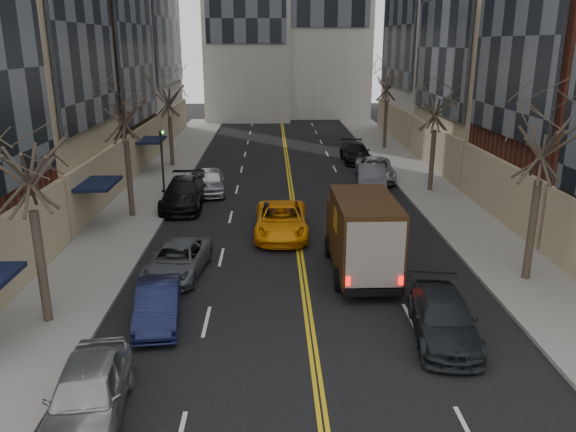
# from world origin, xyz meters

# --- Properties ---
(sidewalk_left) EXTENTS (4.00, 66.00, 0.15)m
(sidewalk_left) POSITION_xyz_m (-9.00, 27.00, 0.07)
(sidewalk_left) COLOR slate
(sidewalk_left) RESTS_ON ground
(sidewalk_right) EXTENTS (4.00, 66.00, 0.15)m
(sidewalk_right) POSITION_xyz_m (9.00, 27.00, 0.07)
(sidewalk_right) COLOR slate
(sidewalk_right) RESTS_ON ground
(tree_lf_near) EXTENTS (3.20, 3.20, 8.41)m
(tree_lf_near) POSITION_xyz_m (-8.80, 8.00, 6.24)
(tree_lf_near) COLOR #382D23
(tree_lf_near) RESTS_ON sidewalk_left
(tree_lf_mid) EXTENTS (3.20, 3.20, 8.91)m
(tree_lf_mid) POSITION_xyz_m (-8.80, 20.00, 6.60)
(tree_lf_mid) COLOR #382D23
(tree_lf_mid) RESTS_ON sidewalk_left
(tree_lf_far) EXTENTS (3.20, 3.20, 8.12)m
(tree_lf_far) POSITION_xyz_m (-8.80, 33.00, 6.02)
(tree_lf_far) COLOR #382D23
(tree_lf_far) RESTS_ON sidewalk_left
(tree_rt_near) EXTENTS (3.20, 3.20, 8.71)m
(tree_rt_near) POSITION_xyz_m (8.80, 11.00, 6.45)
(tree_rt_near) COLOR #382D23
(tree_rt_near) RESTS_ON sidewalk_right
(tree_rt_mid) EXTENTS (3.20, 3.20, 8.32)m
(tree_rt_mid) POSITION_xyz_m (8.80, 25.00, 6.17)
(tree_rt_mid) COLOR #382D23
(tree_rt_mid) RESTS_ON sidewalk_right
(tree_rt_far) EXTENTS (3.20, 3.20, 9.11)m
(tree_rt_far) POSITION_xyz_m (8.80, 40.00, 6.74)
(tree_rt_far) COLOR #382D23
(tree_rt_far) RESTS_ON sidewalk_right
(traffic_signal) EXTENTS (0.29, 0.26, 4.70)m
(traffic_signal) POSITION_xyz_m (-7.39, 22.00, 2.82)
(traffic_signal) COLOR black
(traffic_signal) RESTS_ON sidewalk_left
(ups_truck) EXTENTS (2.53, 6.09, 3.33)m
(ups_truck) POSITION_xyz_m (2.39, 12.01, 1.68)
(ups_truck) COLOR black
(ups_truck) RESTS_ON ground
(observer_sedan) EXTENTS (2.47, 4.90, 1.36)m
(observer_sedan) POSITION_xyz_m (4.20, 6.69, 0.68)
(observer_sedan) COLOR black
(observer_sedan) RESTS_ON ground
(taxi) EXTENTS (2.60, 5.51, 1.52)m
(taxi) POSITION_xyz_m (-0.79, 16.95, 0.76)
(taxi) COLOR orange
(taxi) RESTS_ON ground
(pedestrian) EXTENTS (0.50, 0.66, 1.64)m
(pedestrian) POSITION_xyz_m (-1.47, 17.07, 0.82)
(pedestrian) COLOR black
(pedestrian) RESTS_ON ground
(parked_lf_a) EXTENTS (2.28, 4.67, 1.53)m
(parked_lf_a) POSITION_xyz_m (-5.84, 2.86, 0.77)
(parked_lf_a) COLOR #9EA2A6
(parked_lf_a) RESTS_ON ground
(parked_lf_b) EXTENTS (1.86, 4.13, 1.31)m
(parked_lf_b) POSITION_xyz_m (-5.10, 8.01, 0.66)
(parked_lf_b) COLOR black
(parked_lf_b) RESTS_ON ground
(parked_lf_c) EXTENTS (2.64, 4.80, 1.27)m
(parked_lf_c) POSITION_xyz_m (-5.10, 12.08, 0.64)
(parked_lf_c) COLOR #515459
(parked_lf_c) RESTS_ON ground
(parked_lf_d) EXTENTS (2.42, 5.70, 1.64)m
(parked_lf_d) POSITION_xyz_m (-6.30, 22.01, 0.82)
(parked_lf_d) COLOR black
(parked_lf_d) RESTS_ON ground
(parked_lf_e) EXTENTS (2.22, 4.65, 1.53)m
(parked_lf_e) POSITION_xyz_m (-5.10, 25.17, 0.77)
(parked_lf_e) COLOR #B3B6BB
(parked_lf_e) RESTS_ON ground
(parked_rt_a) EXTENTS (2.38, 5.13, 1.63)m
(parked_rt_a) POSITION_xyz_m (5.10, 25.31, 0.81)
(parked_rt_a) COLOR #43454A
(parked_rt_a) RESTS_ON ground
(parked_rt_b) EXTENTS (2.91, 5.57, 1.50)m
(parked_rt_b) POSITION_xyz_m (5.89, 28.40, 0.75)
(parked_rt_b) COLOR #B6B9BE
(parked_rt_b) RESTS_ON ground
(parked_rt_c) EXTENTS (2.15, 5.15, 1.49)m
(parked_rt_c) POSITION_xyz_m (5.43, 34.64, 0.74)
(parked_rt_c) COLOR black
(parked_rt_c) RESTS_ON ground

